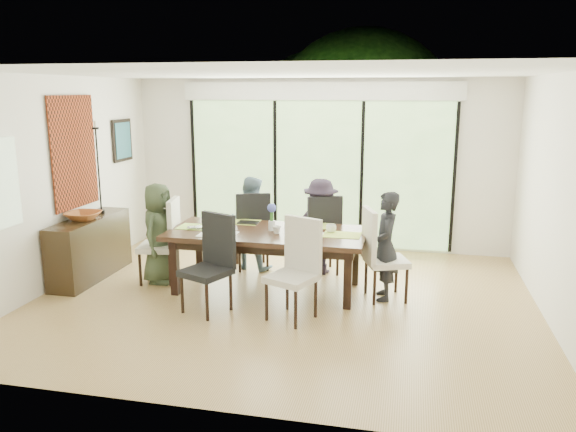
% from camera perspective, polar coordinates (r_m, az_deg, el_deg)
% --- Properties ---
extents(floor, '(6.00, 5.00, 0.01)m').
position_cam_1_polar(floor, '(6.95, -0.45, -8.55)').
color(floor, olive).
rests_on(floor, ground).
extents(ceiling, '(6.00, 5.00, 0.01)m').
position_cam_1_polar(ceiling, '(6.49, -0.49, 14.38)').
color(ceiling, white).
rests_on(ceiling, wall_back).
extents(wall_back, '(6.00, 0.02, 2.70)m').
position_cam_1_polar(wall_back, '(9.02, 3.10, 5.24)').
color(wall_back, silver).
rests_on(wall_back, floor).
extents(wall_front, '(6.00, 0.02, 2.70)m').
position_cam_1_polar(wall_front, '(4.24, -8.08, -3.34)').
color(wall_front, beige).
rests_on(wall_front, floor).
extents(wall_left, '(0.02, 5.00, 2.70)m').
position_cam_1_polar(wall_left, '(7.82, -22.54, 3.15)').
color(wall_left, beige).
rests_on(wall_left, floor).
extents(wall_right, '(0.02, 5.00, 2.70)m').
position_cam_1_polar(wall_right, '(6.61, 25.88, 1.27)').
color(wall_right, silver).
rests_on(wall_right, floor).
extents(glass_doors, '(4.20, 0.02, 2.30)m').
position_cam_1_polar(glass_doors, '(9.00, 3.05, 4.26)').
color(glass_doors, '#598C3F').
rests_on(glass_doors, wall_back).
extents(blinds_header, '(4.40, 0.06, 0.28)m').
position_cam_1_polar(blinds_header, '(8.90, 3.14, 12.56)').
color(blinds_header, white).
rests_on(blinds_header, wall_back).
extents(mullion_a, '(0.05, 0.04, 2.30)m').
position_cam_1_polar(mullion_a, '(9.56, -9.51, 4.59)').
color(mullion_a, black).
rests_on(mullion_a, wall_back).
extents(mullion_b, '(0.05, 0.04, 2.30)m').
position_cam_1_polar(mullion_b, '(9.13, -1.31, 4.39)').
color(mullion_b, black).
rests_on(mullion_b, wall_back).
extents(mullion_c, '(0.05, 0.04, 2.30)m').
position_cam_1_polar(mullion_c, '(8.91, 7.50, 4.08)').
color(mullion_c, black).
rests_on(mullion_c, wall_back).
extents(mullion_d, '(0.05, 0.04, 2.30)m').
position_cam_1_polar(mullion_d, '(8.90, 16.53, 3.66)').
color(mullion_d, black).
rests_on(mullion_d, wall_back).
extents(deck, '(6.00, 1.80, 0.10)m').
position_cam_1_polar(deck, '(10.15, 3.83, -1.99)').
color(deck, brown).
rests_on(deck, ground).
extents(rail_top, '(6.00, 0.08, 0.06)m').
position_cam_1_polar(rail_top, '(10.80, 4.52, 2.14)').
color(rail_top, brown).
rests_on(rail_top, deck).
extents(foliage_left, '(3.20, 3.20, 3.20)m').
position_cam_1_polar(foliage_left, '(12.02, -3.33, 7.51)').
color(foliage_left, '#14380F').
rests_on(foliage_left, ground).
extents(foliage_mid, '(4.00, 4.00, 4.00)m').
position_cam_1_polar(foliage_mid, '(12.19, 7.57, 9.19)').
color(foliage_mid, '#14380F').
rests_on(foliage_mid, ground).
extents(foliage_right, '(2.80, 2.80, 2.80)m').
position_cam_1_polar(foliage_right, '(11.41, 16.22, 5.85)').
color(foliage_right, '#14380F').
rests_on(foliage_right, ground).
extents(foliage_far, '(3.60, 3.60, 3.60)m').
position_cam_1_polar(foliage_far, '(13.01, 3.39, 8.69)').
color(foliage_far, '#14380F').
rests_on(foliage_far, ground).
extents(table_top, '(2.48, 1.14, 0.06)m').
position_cam_1_polar(table_top, '(7.09, -2.14, -1.77)').
color(table_top, black).
rests_on(table_top, floor).
extents(table_apron, '(2.28, 0.93, 0.10)m').
position_cam_1_polar(table_apron, '(7.11, -2.13, -2.50)').
color(table_apron, black).
rests_on(table_apron, floor).
extents(table_leg_fl, '(0.09, 0.09, 0.71)m').
position_cam_1_polar(table_leg_fl, '(7.15, -11.43, -5.13)').
color(table_leg_fl, black).
rests_on(table_leg_fl, floor).
extents(table_leg_fr, '(0.09, 0.09, 0.71)m').
position_cam_1_polar(table_leg_fr, '(6.61, 6.10, -6.44)').
color(table_leg_fr, black).
rests_on(table_leg_fr, floor).
extents(table_leg_bl, '(0.09, 0.09, 0.71)m').
position_cam_1_polar(table_leg_bl, '(7.91, -8.94, -3.30)').
color(table_leg_bl, black).
rests_on(table_leg_bl, floor).
extents(table_leg_br, '(0.09, 0.09, 0.71)m').
position_cam_1_polar(table_leg_br, '(7.42, 6.85, -4.31)').
color(table_leg_br, black).
rests_on(table_leg_br, floor).
extents(chair_left_end, '(0.55, 0.55, 1.14)m').
position_cam_1_polar(chair_left_end, '(7.64, -13.10, -2.40)').
color(chair_left_end, beige).
rests_on(chair_left_end, floor).
extents(chair_right_end, '(0.61, 0.61, 1.14)m').
position_cam_1_polar(chair_right_end, '(6.92, 10.00, -3.82)').
color(chair_right_end, silver).
rests_on(chair_right_end, floor).
extents(chair_far_left, '(0.62, 0.62, 1.14)m').
position_cam_1_polar(chair_far_left, '(8.04, -3.72, -1.34)').
color(chair_far_left, black).
rests_on(chair_far_left, floor).
extents(chair_far_right, '(0.62, 0.62, 1.14)m').
position_cam_1_polar(chair_far_right, '(7.83, 3.34, -1.72)').
color(chair_far_right, black).
rests_on(chair_far_right, floor).
extents(chair_near_left, '(0.63, 0.63, 1.14)m').
position_cam_1_polar(chair_near_left, '(6.49, -8.36, -4.89)').
color(chair_near_left, black).
rests_on(chair_near_left, floor).
extents(chair_near_right, '(0.63, 0.63, 1.14)m').
position_cam_1_polar(chair_near_right, '(6.21, 0.34, -5.54)').
color(chair_near_right, beige).
rests_on(chair_near_right, floor).
extents(person_left_end, '(0.42, 0.64, 1.34)m').
position_cam_1_polar(person_left_end, '(7.61, -13.00, -1.70)').
color(person_left_end, '#36432D').
rests_on(person_left_end, floor).
extents(person_right_end, '(0.47, 0.67, 1.34)m').
position_cam_1_polar(person_right_end, '(6.90, 9.87, -3.03)').
color(person_right_end, black).
rests_on(person_right_end, floor).
extents(person_far_left, '(0.70, 0.53, 1.34)m').
position_cam_1_polar(person_far_left, '(8.00, -3.77, -0.69)').
color(person_far_left, slate).
rests_on(person_far_left, floor).
extents(person_far_right, '(0.67, 0.48, 1.34)m').
position_cam_1_polar(person_far_right, '(7.79, 3.32, -1.06)').
color(person_far_right, '#251D2B').
rests_on(person_far_right, floor).
extents(placemat_left, '(0.46, 0.33, 0.01)m').
position_cam_1_polar(placemat_left, '(7.37, -9.31, -1.10)').
color(placemat_left, '#92BC43').
rests_on(placemat_left, table_top).
extents(placemat_right, '(0.46, 0.33, 0.01)m').
position_cam_1_polar(placemat_right, '(6.91, 5.51, -1.91)').
color(placemat_right, '#AEC646').
rests_on(placemat_right, table_top).
extents(placemat_far_l, '(0.46, 0.33, 0.01)m').
position_cam_1_polar(placemat_far_l, '(7.57, -4.68, -0.60)').
color(placemat_far_l, '#A8BC43').
rests_on(placemat_far_l, table_top).
extents(placemat_far_r, '(0.46, 0.33, 0.01)m').
position_cam_1_polar(placemat_far_r, '(7.35, 2.80, -0.99)').
color(placemat_far_r, '#9EB540').
rests_on(placemat_far_r, table_top).
extents(placemat_paper, '(0.46, 0.33, 0.01)m').
position_cam_1_polar(placemat_paper, '(6.96, -7.15, -1.84)').
color(placemat_paper, white).
rests_on(placemat_paper, table_top).
extents(tablet_far_l, '(0.27, 0.19, 0.01)m').
position_cam_1_polar(tablet_far_l, '(7.50, -4.06, -0.66)').
color(tablet_far_l, black).
rests_on(tablet_far_l, table_top).
extents(tablet_far_r, '(0.25, 0.18, 0.01)m').
position_cam_1_polar(tablet_far_r, '(7.31, 2.35, -0.99)').
color(tablet_far_r, black).
rests_on(tablet_far_r, table_top).
extents(papers, '(0.31, 0.23, 0.00)m').
position_cam_1_polar(papers, '(6.89, 3.40, -1.92)').
color(papers, white).
rests_on(papers, table_top).
extents(platter_base, '(0.27, 0.27, 0.02)m').
position_cam_1_polar(platter_base, '(6.96, -7.16, -1.72)').
color(platter_base, white).
rests_on(platter_base, table_top).
extents(platter_snacks, '(0.21, 0.21, 0.01)m').
position_cam_1_polar(platter_snacks, '(6.95, -7.16, -1.57)').
color(platter_snacks, '#DE561A').
rests_on(platter_snacks, table_top).
extents(vase, '(0.08, 0.08, 0.12)m').
position_cam_1_polar(vase, '(7.10, -1.65, -0.97)').
color(vase, silver).
rests_on(vase, table_top).
extents(hyacinth_stems, '(0.04, 0.04, 0.17)m').
position_cam_1_polar(hyacinth_stems, '(7.07, -1.66, 0.01)').
color(hyacinth_stems, '#337226').
rests_on(hyacinth_stems, table_top).
extents(hyacinth_blooms, '(0.11, 0.11, 0.11)m').
position_cam_1_polar(hyacinth_blooms, '(7.05, -1.67, 0.83)').
color(hyacinth_blooms, '#4A57B9').
rests_on(hyacinth_blooms, table_top).
extents(laptop, '(0.40, 0.33, 0.03)m').
position_cam_1_polar(laptop, '(7.24, -8.87, -1.24)').
color(laptop, silver).
rests_on(laptop, table_top).
extents(cup_a, '(0.18, 0.18, 0.10)m').
position_cam_1_polar(cup_a, '(7.41, -7.10, -0.58)').
color(cup_a, white).
rests_on(cup_a, table_top).
extents(cup_b, '(0.14, 0.14, 0.10)m').
position_cam_1_polar(cup_b, '(6.94, -1.15, -1.41)').
color(cup_b, white).
rests_on(cup_b, table_top).
extents(cup_c, '(0.13, 0.13, 0.10)m').
position_cam_1_polar(cup_c, '(7.01, 4.40, -1.28)').
color(cup_c, white).
rests_on(cup_c, table_top).
extents(book, '(0.18, 0.24, 0.02)m').
position_cam_1_polar(book, '(7.07, -0.08, -1.47)').
color(book, white).
rests_on(book, table_top).
extents(sideboard, '(0.42, 1.48, 0.83)m').
position_cam_1_polar(sideboard, '(8.09, -19.46, -3.09)').
color(sideboard, black).
rests_on(sideboard, floor).
extents(bowl, '(0.44, 0.44, 0.11)m').
position_cam_1_polar(bowl, '(7.90, -20.08, 0.01)').
color(bowl, brown).
rests_on(bowl, sideboard).
extents(candlestick_base, '(0.09, 0.09, 0.04)m').
position_cam_1_polar(candlestick_base, '(8.28, -18.41, 0.44)').
color(candlestick_base, black).
rests_on(candlestick_base, sideboard).
extents(candlestick_shaft, '(0.02, 0.02, 1.16)m').
position_cam_1_polar(candlestick_shaft, '(8.19, -18.70, 4.43)').
color(candlestick_shaft, black).
rests_on(candlestick_shaft, sideboard).
extents(candlestick_pan, '(0.09, 0.09, 0.03)m').
position_cam_1_polar(candlestick_pan, '(8.13, -18.98, 8.43)').
color(candlestick_pan, black).
rests_on(candlestick_pan, sideboard).
extents(candle, '(0.03, 0.03, 0.09)m').
position_cam_1_polar(candle, '(8.13, -19.01, 8.82)').
color(candle, silver).
rests_on(candle, sideboard).
extents(tapestry, '(0.02, 1.00, 1.50)m').
position_cam_1_polar(tapestry, '(8.08, -20.91, 6.07)').
color(tapestry, maroon).
rests_on(tapestry, wall_left).
extents(art_frame, '(0.03, 0.55, 0.65)m').
position_cam_1_polar(art_frame, '(9.19, -16.50, 7.38)').
color(art_frame, black).
rests_on(art_frame, wall_left).
extents(art_canvas, '(0.01, 0.45, 0.55)m').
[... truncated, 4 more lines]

